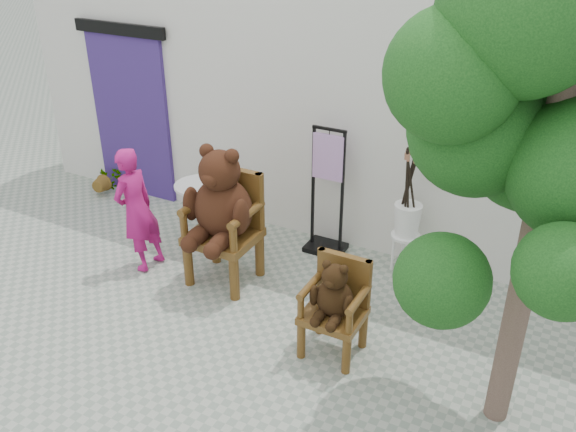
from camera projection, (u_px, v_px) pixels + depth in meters
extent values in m
plane|color=gray|center=(217.00, 373.00, 5.35)|extent=(60.00, 60.00, 0.00)
cube|color=silver|center=(359.00, 110.00, 7.07)|extent=(9.00, 1.00, 3.00)
cube|color=navy|center=(132.00, 117.00, 8.09)|extent=(1.20, 0.08, 2.20)
cube|color=black|center=(119.00, 29.00, 7.52)|extent=(1.40, 0.06, 0.15)
cylinder|color=#4B2F10|center=(188.00, 265.00, 6.46)|extent=(0.10, 0.10, 0.48)
cylinder|color=#4B2F10|center=(216.00, 243.00, 6.86)|extent=(0.10, 0.10, 0.48)
cylinder|color=#4B2F10|center=(234.00, 279.00, 6.22)|extent=(0.10, 0.10, 0.48)
cylinder|color=#4B2F10|center=(260.00, 255.00, 6.63)|extent=(0.10, 0.10, 0.48)
cube|color=#4B2F10|center=(223.00, 237.00, 6.41)|extent=(0.69, 0.63, 0.09)
cube|color=#4B2F10|center=(235.00, 196.00, 6.45)|extent=(0.66, 0.09, 0.63)
cylinder|color=#4B2F10|center=(212.00, 190.00, 6.57)|extent=(0.09, 0.09, 0.63)
cylinder|color=#4B2F10|center=(184.00, 225.00, 6.24)|extent=(0.08, 0.08, 0.29)
cylinder|color=#4B2F10|center=(198.00, 202.00, 6.38)|extent=(0.09, 0.60, 0.09)
cylinder|color=#4B2F10|center=(260.00, 202.00, 6.33)|extent=(0.09, 0.09, 0.63)
cylinder|color=#4B2F10|center=(233.00, 239.00, 5.99)|extent=(0.08, 0.08, 0.29)
cylinder|color=#4B2F10|center=(246.00, 215.00, 6.13)|extent=(0.09, 0.60, 0.09)
ellipsoid|color=black|center=(223.00, 209.00, 6.29)|extent=(0.64, 0.54, 0.67)
sphere|color=black|center=(219.00, 171.00, 6.06)|extent=(0.42, 0.42, 0.42)
ellipsoid|color=black|center=(210.00, 180.00, 5.94)|extent=(0.19, 0.15, 0.15)
sphere|color=black|center=(207.00, 151.00, 6.04)|extent=(0.15, 0.15, 0.15)
sphere|color=black|center=(232.00, 156.00, 5.92)|extent=(0.15, 0.15, 0.15)
ellipsoid|color=black|center=(191.00, 204.00, 6.28)|extent=(0.15, 0.21, 0.38)
ellipsoid|color=black|center=(198.00, 236.00, 6.22)|extent=(0.19, 0.37, 0.19)
sphere|color=black|center=(189.00, 244.00, 6.11)|extent=(0.18, 0.18, 0.18)
ellipsoid|color=black|center=(241.00, 216.00, 6.03)|extent=(0.15, 0.21, 0.38)
ellipsoid|color=black|center=(220.00, 242.00, 6.11)|extent=(0.19, 0.37, 0.19)
sphere|color=black|center=(212.00, 251.00, 6.00)|extent=(0.18, 0.18, 0.18)
cylinder|color=#4B2F10|center=(301.00, 340.00, 5.45)|extent=(0.08, 0.08, 0.37)
cylinder|color=#4B2F10|center=(320.00, 316.00, 5.76)|extent=(0.08, 0.08, 0.37)
cylinder|color=#4B2F10|center=(346.00, 355.00, 5.27)|extent=(0.08, 0.08, 0.37)
cylinder|color=#4B2F10|center=(363.00, 330.00, 5.58)|extent=(0.08, 0.08, 0.37)
cube|color=#4B2F10|center=(333.00, 315.00, 5.41)|extent=(0.53, 0.48, 0.07)
cube|color=#4B2F10|center=(344.00, 278.00, 5.45)|extent=(0.50, 0.07, 0.48)
cylinder|color=#4B2F10|center=(321.00, 272.00, 5.54)|extent=(0.07, 0.07, 0.48)
cylinder|color=#4B2F10|center=(301.00, 307.00, 5.28)|extent=(0.06, 0.06, 0.22)
cylinder|color=#4B2F10|center=(311.00, 285.00, 5.39)|extent=(0.07, 0.46, 0.07)
cylinder|color=#4B2F10|center=(368.00, 285.00, 5.35)|extent=(0.07, 0.07, 0.48)
cylinder|color=#4B2F10|center=(349.00, 322.00, 5.10)|extent=(0.06, 0.06, 0.22)
cylinder|color=#4B2F10|center=(359.00, 299.00, 5.20)|extent=(0.07, 0.46, 0.07)
ellipsoid|color=black|center=(334.00, 298.00, 5.34)|extent=(0.34, 0.29, 0.36)
sphere|color=black|center=(335.00, 277.00, 5.21)|extent=(0.23, 0.23, 0.23)
ellipsoid|color=black|center=(330.00, 284.00, 5.15)|extent=(0.10, 0.08, 0.08)
sphere|color=black|center=(327.00, 265.00, 5.20)|extent=(0.08, 0.08, 0.08)
sphere|color=black|center=(344.00, 269.00, 5.14)|extent=(0.08, 0.08, 0.08)
ellipsoid|color=black|center=(314.00, 295.00, 5.33)|extent=(0.08, 0.11, 0.20)
ellipsoid|color=black|center=(319.00, 316.00, 5.30)|extent=(0.10, 0.20, 0.10)
sphere|color=black|center=(315.00, 322.00, 5.24)|extent=(0.10, 0.10, 0.10)
ellipsoid|color=black|center=(348.00, 306.00, 5.20)|extent=(0.08, 0.11, 0.20)
ellipsoid|color=black|center=(335.00, 321.00, 5.24)|extent=(0.10, 0.20, 0.10)
sphere|color=black|center=(331.00, 327.00, 5.18)|extent=(0.10, 0.10, 0.10)
imported|color=#AE1568|center=(137.00, 210.00, 6.61)|extent=(0.36, 0.52, 1.37)
cylinder|color=white|center=(200.00, 185.00, 7.16)|extent=(0.60, 0.60, 0.03)
cylinder|color=white|center=(202.00, 211.00, 7.32)|extent=(0.06, 0.06, 0.68)
cylinder|color=white|center=(203.00, 235.00, 7.47)|extent=(0.44, 0.44, 0.03)
cube|color=black|center=(313.00, 189.00, 6.92)|extent=(0.03, 0.03, 1.50)
cube|color=black|center=(342.00, 196.00, 6.77)|extent=(0.03, 0.03, 1.50)
cube|color=black|center=(330.00, 129.00, 6.50)|extent=(0.40, 0.03, 0.03)
cube|color=black|center=(326.00, 248.00, 7.18)|extent=(0.45, 0.35, 0.06)
cube|color=#B988C6|center=(328.00, 157.00, 6.64)|extent=(0.36, 0.04, 0.52)
cylinder|color=black|center=(329.00, 132.00, 6.51)|extent=(0.01, 0.01, 0.08)
cylinder|color=white|center=(406.00, 236.00, 6.61)|extent=(0.32, 0.32, 0.03)
cylinder|color=white|center=(414.00, 251.00, 6.74)|extent=(0.03, 0.03, 0.44)
cylinder|color=white|center=(399.00, 248.00, 6.81)|extent=(0.03, 0.03, 0.44)
cylinder|color=white|center=(394.00, 255.00, 6.68)|extent=(0.03, 0.03, 0.44)
cylinder|color=white|center=(409.00, 259.00, 6.61)|extent=(0.03, 0.03, 0.44)
cylinder|color=black|center=(410.00, 182.00, 6.36)|extent=(0.14, 0.09, 0.79)
cylinder|color=#986245|center=(412.00, 152.00, 6.26)|extent=(0.05, 0.04, 0.08)
cylinder|color=black|center=(411.00, 186.00, 6.27)|extent=(0.17, 0.09, 0.79)
cylinder|color=#986245|center=(415.00, 160.00, 6.07)|extent=(0.05, 0.04, 0.08)
cylinder|color=black|center=(406.00, 185.00, 6.31)|extent=(0.08, 0.09, 0.80)
cylinder|color=#986245|center=(406.00, 156.00, 6.15)|extent=(0.04, 0.04, 0.08)
cylinder|color=black|center=(409.00, 182.00, 6.36)|extent=(0.13, 0.13, 0.79)
cylinder|color=#986245|center=(409.00, 152.00, 6.26)|extent=(0.05, 0.05, 0.08)
cylinder|color=black|center=(408.00, 183.00, 6.36)|extent=(0.11, 0.15, 0.79)
cylinder|color=#986245|center=(407.00, 152.00, 6.25)|extent=(0.04, 0.05, 0.08)
cylinder|color=black|center=(408.00, 186.00, 6.29)|extent=(0.12, 0.06, 0.80)
cylinder|color=#986245|center=(408.00, 158.00, 6.12)|extent=(0.04, 0.04, 0.08)
cylinder|color=#4F3A2F|center=(532.00, 243.00, 4.18)|extent=(0.18, 0.18, 3.20)
sphere|color=#0F3811|center=(536.00, 143.00, 4.19)|extent=(0.98, 0.98, 0.98)
sphere|color=#0F3811|center=(499.00, 97.00, 4.37)|extent=(0.98, 0.98, 0.98)
sphere|color=#0F3811|center=(525.00, 10.00, 3.46)|extent=(1.02, 1.02, 1.02)
sphere|color=#0F3811|center=(477.00, 128.00, 4.09)|extent=(0.94, 0.94, 0.94)
sphere|color=#0F3811|center=(452.00, 75.00, 3.66)|extent=(0.84, 0.84, 0.84)
sphere|color=#0F3811|center=(442.00, 280.00, 3.97)|extent=(0.64, 0.64, 0.64)
sphere|color=#0F3811|center=(563.00, 271.00, 3.44)|extent=(0.57, 0.57, 0.57)
imported|color=#0F3811|center=(107.00, 179.00, 8.49)|extent=(0.41, 0.36, 0.41)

